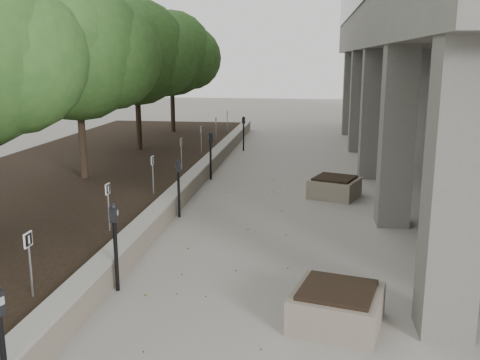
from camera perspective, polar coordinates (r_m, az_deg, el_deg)
The scene contains 21 objects.
ground at distance 7.34m, azimuth -5.64°, elevation -17.66°, with size 90.00×90.00×0.00m, color gray.
retaining_wall at distance 15.89m, azimuth -4.76°, elevation 0.17°, with size 0.39×26.00×0.50m, color gray, non-canonical shape.
planting_bed at distance 17.06m, azimuth -16.91°, elevation 0.35°, with size 7.00×26.00×0.40m, color black.
crabapple_tree_3 at distance 15.50m, azimuth -16.75°, elevation 10.07°, with size 4.60×4.00×5.44m, color #295320, non-canonical shape.
crabapple_tree_4 at distance 20.17m, azimuth -10.90°, elevation 10.89°, with size 4.60×4.00×5.44m, color #295320, non-canonical shape.
crabapple_tree_5 at distance 24.97m, azimuth -7.25°, elevation 11.34°, with size 4.60×4.00×5.44m, color #295320, non-canonical shape.
parking_sign_2 at distance 8.19m, azimuth -21.36°, elevation -8.37°, with size 0.04×0.22×0.96m, color black, non-canonical shape.
parking_sign_3 at distance 10.77m, azimuth -13.76°, elevation -2.84°, with size 0.04×0.22×0.96m, color black, non-canonical shape.
parking_sign_4 at distance 13.52m, azimuth -9.22°, elevation 0.53°, with size 0.04×0.22×0.96m, color black, non-canonical shape.
parking_sign_5 at distance 16.36m, azimuth -6.23°, elevation 2.74°, with size 0.04×0.22×0.96m, color black, non-canonical shape.
parking_sign_6 at distance 19.25m, azimuth -4.13°, elevation 4.30°, with size 0.04×0.22×0.96m, color black, non-canonical shape.
parking_sign_7 at distance 22.17m, azimuth -2.57°, elevation 5.44°, with size 0.04×0.22×0.96m, color black, non-canonical shape.
parking_sign_8 at distance 25.11m, azimuth -1.37°, elevation 6.31°, with size 0.04×0.22×0.96m, color black, non-canonical shape.
parking_meter_1 at distance 6.26m, azimuth -23.83°, elevation -16.54°, with size 0.15×0.11×1.51m, color black, non-canonical shape.
parking_meter_2 at distance 8.93m, azimuth -13.05°, elevation -7.00°, with size 0.15×0.10×1.48m, color black, non-canonical shape.
parking_meter_3 at distance 12.79m, azimuth -6.52°, elevation -0.91°, with size 0.14×0.10×1.40m, color black, non-canonical shape.
parking_meter_4 at distance 16.71m, azimuth -3.14°, elevation 2.55°, with size 0.15×0.11×1.49m, color black, non-canonical shape.
parking_meter_5 at distance 21.95m, azimuth 0.38°, elevation 4.93°, with size 0.14×0.10×1.42m, color black, non-canonical shape.
planter_front at distance 7.94m, azimuth 10.23°, elevation -13.03°, with size 1.20×1.20×0.56m, color gray, non-canonical shape.
planter_back at distance 14.90m, azimuth 9.98°, elevation -0.72°, with size 1.20×1.20×0.56m, color gray, non-canonical shape.
berry_scatter at distance 11.86m, azimuth -0.64°, elevation -5.40°, with size 3.30×14.10×0.02m, color maroon, non-canonical shape.
Camera 1 is at (1.50, -6.15, 3.71)m, focal length 40.24 mm.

